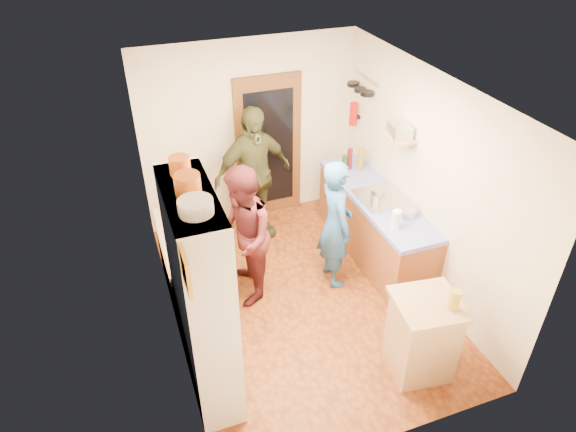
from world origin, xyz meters
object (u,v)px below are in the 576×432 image
person_back (254,175)px  person_hob (338,225)px  hutch_body (202,298)px  island_base (422,338)px  right_counter_base (374,227)px  person_left (245,234)px

person_back → person_hob: bearing=-75.4°
hutch_body → island_base: bearing=-16.2°
right_counter_base → person_back: (-1.32, 0.95, 0.54)m
island_base → person_left: size_ratio=0.50×
island_base → person_back: (-0.85, 2.84, 0.53)m
right_counter_base → island_base: bearing=-104.0°
person_back → island_base: bearing=-85.7°
person_hob → person_left: person_left is taller
hutch_body → person_back: hutch_body is taller
right_counter_base → person_left: size_ratio=1.28×
hutch_body → person_left: bearing=57.5°
hutch_body → person_back: bearing=62.4°
island_base → right_counter_base: bearing=76.0°
person_hob → person_left: (-1.10, 0.15, 0.03)m
person_hob → person_left: 1.11m
person_hob → island_base: bearing=-170.5°
island_base → person_left: bearing=127.3°
person_left → person_back: bearing=167.9°
island_base → person_hob: person_hob is taller
right_counter_base → person_hob: size_ratio=1.33×
hutch_body → right_counter_base: hutch_body is taller
person_back → person_left: bearing=-124.6°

